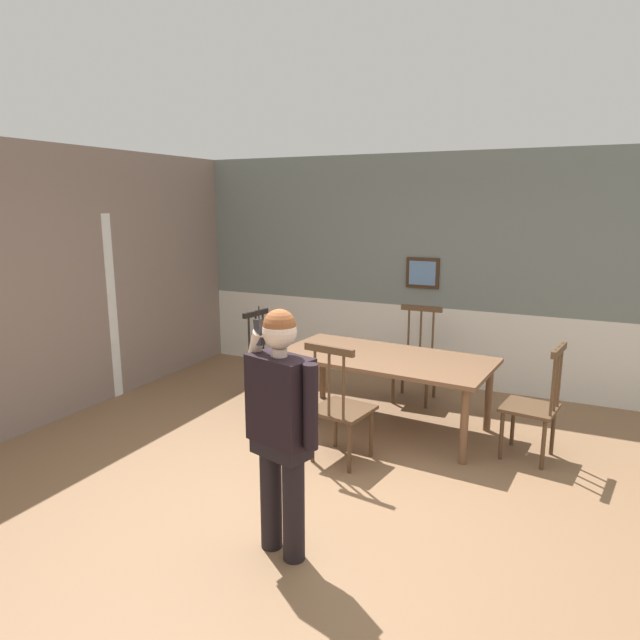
# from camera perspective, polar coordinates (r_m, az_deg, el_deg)

# --- Properties ---
(ground_plane) EXTENTS (7.18, 7.18, 0.00)m
(ground_plane) POSITION_cam_1_polar(r_m,az_deg,el_deg) (4.47, 0.77, -17.88)
(ground_plane) COLOR #846042
(room_back_partition) EXTENTS (6.53, 0.17, 2.80)m
(room_back_partition) POSITION_cam_1_polar(r_m,az_deg,el_deg) (6.97, 11.93, 4.43)
(room_back_partition) COLOR slate
(room_back_partition) RESTS_ON ground_plane
(room_left_partition) EXTENTS (0.13, 6.39, 2.80)m
(room_left_partition) POSITION_cam_1_polar(r_m,az_deg,el_deg) (6.09, -28.31, 2.68)
(room_left_partition) COLOR gray
(room_left_partition) RESTS_ON ground_plane
(dining_table) EXTENTS (2.16, 1.20, 0.73)m
(dining_table) POSITION_cam_1_polar(r_m,az_deg,el_deg) (5.59, 6.51, -4.34)
(dining_table) COLOR brown
(dining_table) RESTS_ON ground_plane
(chair_near_window) EXTENTS (0.46, 0.46, 1.03)m
(chair_near_window) POSITION_cam_1_polar(r_m,az_deg,el_deg) (6.33, -5.46, -4.01)
(chair_near_window) COLOR black
(chair_near_window) RESTS_ON ground_plane
(chair_by_doorway) EXTENTS (0.50, 0.50, 1.04)m
(chair_by_doorway) POSITION_cam_1_polar(r_m,az_deg,el_deg) (5.27, 20.98, -8.09)
(chair_by_doorway) COLOR #513823
(chair_by_doorway) RESTS_ON ground_plane
(chair_at_table_head) EXTENTS (0.53, 0.53, 1.07)m
(chair_at_table_head) POSITION_cam_1_polar(r_m,az_deg,el_deg) (4.87, 2.03, -8.80)
(chair_at_table_head) COLOR #513823
(chair_at_table_head) RESTS_ON ground_plane
(chair_opposite_corner) EXTENTS (0.48, 0.48, 1.06)m
(chair_opposite_corner) POSITION_cam_1_polar(r_m,az_deg,el_deg) (6.45, 9.72, -3.78)
(chair_opposite_corner) COLOR #513823
(chair_opposite_corner) RESTS_ON ground_plane
(person_figure) EXTENTS (0.55, 0.32, 1.61)m
(person_figure) POSITION_cam_1_polar(r_m,az_deg,el_deg) (3.50, -3.92, -10.09)
(person_figure) COLOR black
(person_figure) RESTS_ON ground_plane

